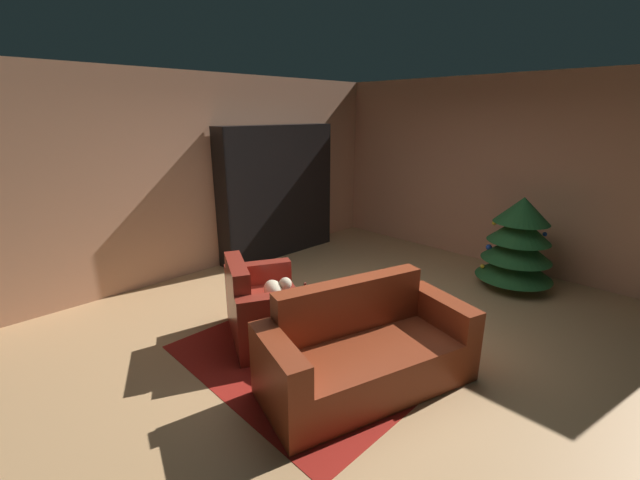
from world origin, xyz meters
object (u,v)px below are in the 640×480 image
at_px(armchair_red, 264,309).
at_px(couch_red, 365,353).
at_px(decorated_tree, 518,243).
at_px(bookshelf_unit, 284,192).
at_px(coffee_table, 323,313).
at_px(bottle_on_table, 305,297).
at_px(book_stack_on_table, 319,302).

height_order(armchair_red, couch_red, couch_red).
bearing_deg(decorated_tree, bookshelf_unit, -159.60).
relative_size(armchair_red, decorated_tree, 1.01).
distance_m(armchair_red, couch_red, 1.23).
xyz_separation_m(bookshelf_unit, couch_red, (3.13, -1.76, -0.71)).
bearing_deg(bookshelf_unit, couch_red, -29.36).
xyz_separation_m(couch_red, decorated_tree, (0.09, 2.95, 0.32)).
bearing_deg(couch_red, bookshelf_unit, 150.64).
xyz_separation_m(bookshelf_unit, armchair_red, (1.91, -1.88, -0.70)).
height_order(couch_red, coffee_table, couch_red).
relative_size(bottle_on_table, decorated_tree, 0.20).
xyz_separation_m(coffee_table, book_stack_on_table, (-0.02, -0.03, 0.11)).
xyz_separation_m(bookshelf_unit, bottle_on_table, (2.37, -1.74, -0.46)).
distance_m(armchair_red, decorated_tree, 3.36).
bearing_deg(couch_red, decorated_tree, 88.31).
height_order(bookshelf_unit, couch_red, bookshelf_unit).
height_order(armchair_red, coffee_table, armchair_red).
bearing_deg(couch_red, armchair_red, -174.08).
xyz_separation_m(coffee_table, bottle_on_table, (-0.15, -0.09, 0.14)).
xyz_separation_m(couch_red, bottle_on_table, (-0.75, 0.02, 0.25)).
bearing_deg(decorated_tree, bottle_on_table, -105.95).
bearing_deg(armchair_red, bookshelf_unit, 135.32).
bearing_deg(bottle_on_table, bookshelf_unit, 143.73).
relative_size(couch_red, bottle_on_table, 7.99).
relative_size(bookshelf_unit, coffee_table, 3.21).
xyz_separation_m(bookshelf_unit, coffee_table, (2.52, -1.65, -0.60)).
xyz_separation_m(bottle_on_table, decorated_tree, (0.84, 2.94, 0.06)).
bearing_deg(couch_red, bottle_on_table, 178.76).
distance_m(couch_red, decorated_tree, 2.97).
height_order(couch_red, bottle_on_table, couch_red).
height_order(couch_red, decorated_tree, decorated_tree).
bearing_deg(decorated_tree, armchair_red, -113.00).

